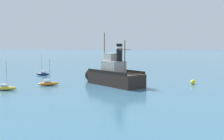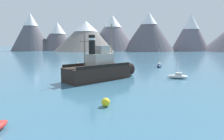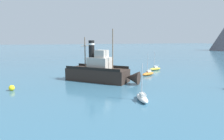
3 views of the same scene
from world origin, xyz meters
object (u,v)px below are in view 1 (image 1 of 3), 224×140
object	(u,v)px
sailboat_orange	(48,83)
sailboat_navy	(43,74)
sailboat_white	(113,74)
mooring_buoy	(193,82)
sailboat_yellow	(5,88)
old_tugboat	(113,75)

from	to	relation	value
sailboat_orange	sailboat_navy	bearing A→B (deg)	23.65
sailboat_white	mooring_buoy	size ratio (longest dim) A/B	5.45
sailboat_yellow	sailboat_orange	xyz separation A→B (m)	(5.89, -5.42, 0.00)
mooring_buoy	sailboat_white	bearing A→B (deg)	55.50
sailboat_orange	mooring_buoy	xyz separation A→B (m)	(4.72, -27.04, 0.02)
sailboat_yellow	mooring_buoy	xyz separation A→B (m)	(10.62, -32.46, 0.02)
sailboat_yellow	mooring_buoy	size ratio (longest dim) A/B	5.45
old_tugboat	sailboat_navy	size ratio (longest dim) A/B	2.58
sailboat_orange	sailboat_white	bearing A→B (deg)	-32.15
sailboat_navy	mooring_buoy	size ratio (longest dim) A/B	5.45
old_tugboat	sailboat_navy	world-z (taller)	old_tugboat
sailboat_yellow	sailboat_navy	size ratio (longest dim) A/B	1.00
sailboat_yellow	mooring_buoy	bearing A→B (deg)	-71.89
sailboat_orange	mooring_buoy	size ratio (longest dim) A/B	5.45
sailboat_white	sailboat_navy	world-z (taller)	same
old_tugboat	sailboat_orange	world-z (taller)	old_tugboat
sailboat_navy	mooring_buoy	world-z (taller)	sailboat_navy
sailboat_navy	sailboat_orange	distance (m)	17.29
sailboat_yellow	sailboat_white	size ratio (longest dim) A/B	1.00
sailboat_white	sailboat_navy	size ratio (longest dim) A/B	1.00
old_tugboat	sailboat_navy	distance (m)	23.22
sailboat_white	sailboat_orange	world-z (taller)	same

